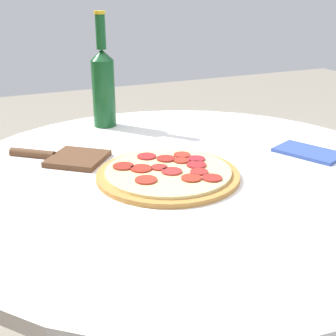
# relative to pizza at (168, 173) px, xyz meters

# --- Properties ---
(table) EXTENTS (1.01, 1.01, 0.69)m
(table) POSITION_rel_pizza_xyz_m (0.01, -0.04, -0.18)
(table) COLOR white
(table) RESTS_ON ground_plane
(pizza) EXTENTS (0.29, 0.29, 0.02)m
(pizza) POSITION_rel_pizza_xyz_m (0.00, 0.00, 0.00)
(pizza) COLOR #B77F3D
(pizza) RESTS_ON table
(beer_bottle) EXTENTS (0.06, 0.06, 0.30)m
(beer_bottle) POSITION_rel_pizza_xyz_m (0.40, 0.01, 0.11)
(beer_bottle) COLOR #144C23
(beer_bottle) RESTS_ON table
(pizza_paddle) EXTENTS (0.19, 0.22, 0.02)m
(pizza_paddle) POSITION_rel_pizza_xyz_m (0.18, 0.17, -0.00)
(pizza_paddle) COLOR brown
(pizza_paddle) RESTS_ON table
(napkin) EXTENTS (0.17, 0.14, 0.01)m
(napkin) POSITION_rel_pizza_xyz_m (-0.01, -0.35, -0.00)
(napkin) COLOR #334C99
(napkin) RESTS_ON table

